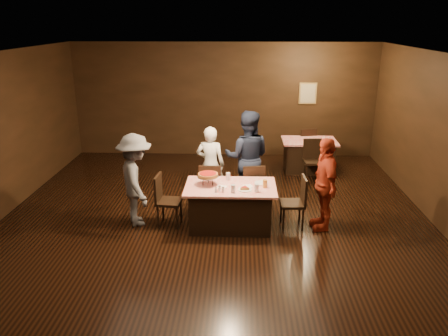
{
  "coord_description": "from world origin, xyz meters",
  "views": [
    {
      "loc": [
        0.46,
        -6.55,
        3.56
      ],
      "look_at": [
        0.16,
        0.91,
        1.0
      ],
      "focal_mm": 35.0,
      "sensor_mm": 36.0,
      "label": 1
    }
  ],
  "objects": [
    {
      "name": "room",
      "position": [
        0.0,
        0.01,
        2.14
      ],
      "size": [
        10.0,
        10.04,
        3.02
      ],
      "color": "black",
      "rests_on": "ground"
    },
    {
      "name": "main_table",
      "position": [
        0.29,
        0.61,
        0.39
      ],
      "size": [
        1.6,
        1.0,
        0.77
      ],
      "primitive_type": "cube",
      "color": "red",
      "rests_on": "ground"
    },
    {
      "name": "back_table",
      "position": [
        2.12,
        3.72,
        0.39
      ],
      "size": [
        1.3,
        0.9,
        0.77
      ],
      "primitive_type": "cube",
      "color": "red",
      "rests_on": "ground"
    },
    {
      "name": "chair_far_left",
      "position": [
        -0.11,
        1.36,
        0.47
      ],
      "size": [
        0.43,
        0.43,
        0.95
      ],
      "primitive_type": "cube",
      "rotation": [
        0.0,
        0.0,
        3.13
      ],
      "color": "black",
      "rests_on": "ground"
    },
    {
      "name": "chair_far_right",
      "position": [
        0.69,
        1.36,
        0.47
      ],
      "size": [
        0.48,
        0.48,
        0.95
      ],
      "primitive_type": "cube",
      "rotation": [
        0.0,
        0.0,
        3.3
      ],
      "color": "black",
      "rests_on": "ground"
    },
    {
      "name": "chair_end_left",
      "position": [
        -0.81,
        0.61,
        0.47
      ],
      "size": [
        0.46,
        0.46,
        0.95
      ],
      "primitive_type": "cube",
      "rotation": [
        0.0,
        0.0,
        1.48
      ],
      "color": "black",
      "rests_on": "ground"
    },
    {
      "name": "chair_end_right",
      "position": [
        1.39,
        0.61,
        0.47
      ],
      "size": [
        0.44,
        0.44,
        0.95
      ],
      "primitive_type": "cube",
      "rotation": [
        0.0,
        0.0,
        -1.53
      ],
      "color": "black",
      "rests_on": "ground"
    },
    {
      "name": "chair_back_near",
      "position": [
        2.12,
        3.02,
        0.47
      ],
      "size": [
        0.45,
        0.45,
        0.95
      ],
      "primitive_type": "cube",
      "rotation": [
        0.0,
        0.0,
        0.07
      ],
      "color": "black",
      "rests_on": "ground"
    },
    {
      "name": "chair_back_far",
      "position": [
        2.12,
        4.32,
        0.47
      ],
      "size": [
        0.5,
        0.5,
        0.95
      ],
      "primitive_type": "cube",
      "rotation": [
        0.0,
        0.0,
        3.35
      ],
      "color": "black",
      "rests_on": "ground"
    },
    {
      "name": "diner_white_jacket",
      "position": [
        -0.14,
        1.73,
        0.78
      ],
      "size": [
        0.62,
        0.45,
        1.57
      ],
      "primitive_type": "imported",
      "rotation": [
        0.0,
        0.0,
        3.0
      ],
      "color": "white",
      "rests_on": "ground"
    },
    {
      "name": "diner_navy_hoodie",
      "position": [
        0.59,
        1.73,
        0.94
      ],
      "size": [
        0.97,
        0.78,
        1.89
      ],
      "primitive_type": "imported",
      "rotation": [
        0.0,
        0.0,
        3.06
      ],
      "color": "#161D30",
      "rests_on": "ground"
    },
    {
      "name": "diner_grey_knit",
      "position": [
        -1.4,
        0.65,
        0.84
      ],
      "size": [
        1.01,
        1.24,
        1.68
      ],
      "primitive_type": "imported",
      "rotation": [
        0.0,
        0.0,
        1.99
      ],
      "color": "slate",
      "rests_on": "ground"
    },
    {
      "name": "diner_red_shirt",
      "position": [
        1.93,
        0.61,
        0.83
      ],
      "size": [
        0.5,
        1.01,
        1.66
      ],
      "primitive_type": "imported",
      "rotation": [
        0.0,
        0.0,
        -1.47
      ],
      "color": "#AA3119",
      "rests_on": "ground"
    },
    {
      "name": "pizza_stand",
      "position": [
        -0.11,
        0.66,
        0.95
      ],
      "size": [
        0.38,
        0.38,
        0.22
      ],
      "color": "black",
      "rests_on": "main_table"
    },
    {
      "name": "plate_with_slice",
      "position": [
        0.54,
        0.43,
        0.8
      ],
      "size": [
        0.25,
        0.25,
        0.06
      ],
      "color": "white",
      "rests_on": "main_table"
    },
    {
      "name": "plate_empty",
      "position": [
        0.84,
        0.76,
        0.78
      ],
      "size": [
        0.25,
        0.25,
        0.01
      ],
      "primitive_type": "cylinder",
      "color": "white",
      "rests_on": "main_table"
    },
    {
      "name": "glass_front_left",
      "position": [
        0.34,
        0.31,
        0.84
      ],
      "size": [
        0.08,
        0.08,
        0.14
      ],
      "primitive_type": "cylinder",
      "color": "silver",
      "rests_on": "main_table"
    },
    {
      "name": "glass_front_right",
      "position": [
        0.74,
        0.36,
        0.84
      ],
      "size": [
        0.08,
        0.08,
        0.14
      ],
      "primitive_type": "cylinder",
      "color": "silver",
      "rests_on": "main_table"
    },
    {
      "name": "glass_amber",
      "position": [
        0.89,
        0.56,
        0.84
      ],
      "size": [
        0.08,
        0.08,
        0.14
      ],
      "primitive_type": "cylinder",
      "color": "#BF7F26",
      "rests_on": "main_table"
    },
    {
      "name": "glass_back",
      "position": [
        0.24,
        0.91,
        0.84
      ],
      "size": [
        0.08,
        0.08,
        0.14
      ],
      "primitive_type": "cylinder",
      "color": "silver",
      "rests_on": "main_table"
    },
    {
      "name": "condiments",
      "position": [
        0.11,
        0.32,
        0.82
      ],
      "size": [
        0.17,
        0.1,
        0.09
      ],
      "color": "silver",
      "rests_on": "main_table"
    },
    {
      "name": "napkin_center",
      "position": [
        0.59,
        0.61,
        0.77
      ],
      "size": [
        0.19,
        0.19,
        0.01
      ],
      "primitive_type": "cube",
      "rotation": [
        0.0,
        0.0,
        0.21
      ],
      "color": "white",
      "rests_on": "main_table"
    },
    {
      "name": "napkin_left",
      "position": [
        0.14,
        0.56,
        0.77
      ],
      "size": [
        0.21,
        0.21,
        0.01
      ],
      "primitive_type": "cube",
      "rotation": [
        0.0,
        0.0,
        -0.35
      ],
      "color": "white",
      "rests_on": "main_table"
    }
  ]
}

